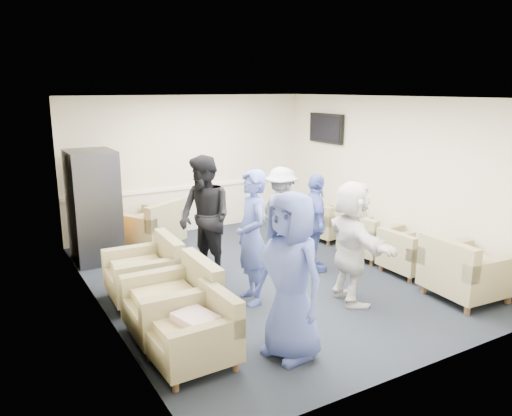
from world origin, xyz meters
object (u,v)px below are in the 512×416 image
person_front_right (352,242)px  person_mid_left (252,237)px  person_back_right (281,212)px  armchair_left_near (197,335)px  armchair_corner (152,228)px  armchair_right_midfar (368,239)px  armchair_right_far (326,224)px  armchair_right_near (463,273)px  armchair_left_mid (177,305)px  vending_machine (94,206)px  armchair_left_far (148,274)px  person_back_left (205,218)px  person_mid_right (315,223)px  person_front_left (291,276)px  armchair_right_midnear (408,255)px

person_front_right → person_mid_left: bearing=72.3°
person_back_right → armchair_left_near: bearing=126.8°
armchair_left_near → armchair_corner: bearing=165.9°
armchair_right_midfar → armchair_right_far: (0.05, 1.20, -0.02)m
armchair_right_near → person_front_right: (-1.38, 0.72, 0.46)m
armchair_left_mid → vending_machine: (-0.18, 3.18, 0.55)m
armchair_left_far → armchair_corner: 2.25m
person_back_left → vending_machine: bearing=-156.0°
vending_machine → person_mid_right: size_ratio=1.19×
armchair_right_near → person_mid_right: person_mid_right is taller
armchair_left_near → person_back_left: 2.58m
armchair_right_near → armchair_left_far: bearing=64.0°
armchair_left_mid → person_back_left: bearing=146.1°
armchair_left_mid → person_front_left: person_front_left is taller
armchair_right_midnear → person_back_right: person_back_right is taller
armchair_left_near → person_mid_left: person_mid_left is taller
armchair_left_near → vending_machine: 3.92m
person_back_right → armchair_right_midfar: bearing=-131.5°
vending_machine → person_back_left: (1.26, -1.63, 0.01)m
armchair_right_midnear → person_back_left: size_ratio=0.40×
armchair_corner → person_mid_left: 2.95m
person_back_left → armchair_left_mid: bearing=-48.7°
armchair_right_far → armchair_corner: 3.26m
armchair_left_mid → armchair_right_midnear: armchair_left_mid is taller
armchair_right_midfar → person_mid_left: 2.73m
armchair_left_mid → armchair_right_far: size_ratio=1.12×
armchair_left_far → person_front_right: 2.79m
person_mid_left → person_mid_right: (1.45, 0.54, -0.13)m
armchair_left_near → armchair_corner: armchair_corner is taller
armchair_left_far → armchair_corner: (0.78, 2.11, 0.01)m
person_front_right → person_back_right: bearing=6.0°
armchair_left_far → armchair_right_near: armchair_right_near is taller
armchair_left_mid → armchair_right_near: size_ratio=0.96×
armchair_left_far → person_mid_left: 1.52m
armchair_corner → armchair_left_far: bearing=39.9°
person_back_left → person_back_right: person_back_left is taller
person_mid_left → person_back_left: 1.16m
person_mid_left → armchair_right_far: bearing=132.6°
armchair_left_far → armchair_right_far: size_ratio=1.11×
armchair_right_near → person_front_right: person_front_right is taller
armchair_left_mid → armchair_left_far: armchair_left_mid is taller
person_front_left → person_mid_right: bearing=127.3°
armchair_left_near → armchair_right_midfar: size_ratio=0.93×
person_mid_right → person_front_right: 1.25m
vending_machine → person_back_right: (2.82, -1.35, -0.16)m
armchair_right_far → vending_machine: 4.25m
armchair_left_near → armchair_left_mid: bearing=174.2°
armchair_corner → armchair_left_near: bearing=47.9°
armchair_right_midnear → person_mid_left: person_mid_left is taller
armchair_right_midnear → person_mid_right: (-1.16, 0.87, 0.48)m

